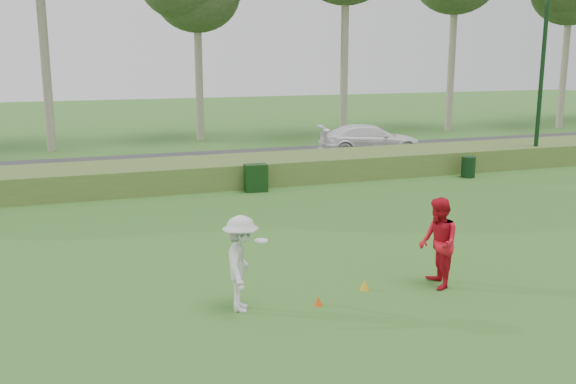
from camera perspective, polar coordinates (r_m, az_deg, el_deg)
name	(u,v)px	position (r m, az deg, el deg)	size (l,w,h in m)	color
ground	(352,290)	(13.69, 5.69, -8.69)	(120.00, 120.00, 0.00)	#2C6321
reed_strip	(218,172)	(24.58, -6.27, 1.79)	(80.00, 3.00, 0.90)	#4A6829
park_road	(192,162)	(29.47, -8.52, 2.63)	(80.00, 6.00, 0.06)	#2D2D2D
lamp_post	(545,36)	(29.83, 21.87, 12.76)	(0.70, 0.70, 8.18)	black
player_white	(241,264)	(12.36, -4.18, -6.38)	(1.07, 1.38, 1.88)	silver
player_red	(438,243)	(13.89, 13.22, -4.45)	(0.94, 0.73, 1.93)	red
cone_orange	(318,301)	(12.83, 2.71, -9.65)	(0.17, 0.17, 0.19)	#DB460B
cone_yellow	(364,285)	(13.70, 6.81, -8.21)	(0.20, 0.20, 0.22)	gold
utility_cabinet	(256,178)	(23.04, -2.87, 1.26)	(0.80, 0.50, 0.99)	black
trash_bin	(468,167)	(26.68, 15.73, 2.16)	(0.56, 0.56, 0.84)	black
car_right	(370,140)	(31.35, 7.31, 4.63)	(2.02, 4.97, 1.44)	white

